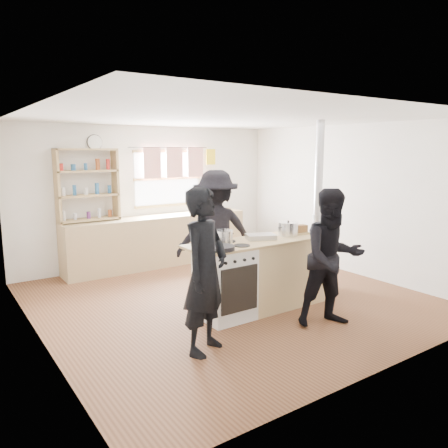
{
  "coord_description": "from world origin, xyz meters",
  "views": [
    {
      "loc": [
        -3.4,
        -4.84,
        2.09
      ],
      "look_at": [
        -0.15,
        -0.1,
        1.1
      ],
      "focal_mm": 35.0,
      "sensor_mm": 36.0,
      "label": 1
    }
  ],
  "objects": [
    {
      "name": "shelving_unit",
      "position": [
        -1.2,
        2.34,
        1.51
      ],
      "size": [
        1.0,
        0.28,
        1.2
      ],
      "color": "tan",
      "rests_on": "back_counter"
    },
    {
      "name": "thermos",
      "position": [
        0.93,
        2.22,
        1.04
      ],
      "size": [
        0.1,
        0.1,
        0.27
      ],
      "primitive_type": "cylinder",
      "color": "silver",
      "rests_on": "back_counter"
    },
    {
      "name": "cooking_island",
      "position": [
        0.14,
        -0.55,
        0.47
      ],
      "size": [
        1.97,
        0.64,
        0.93
      ],
      "color": "white",
      "rests_on": "ground"
    },
    {
      "name": "ground",
      "position": [
        0.0,
        0.0,
        -0.01
      ],
      "size": [
        5.0,
        5.0,
        0.01
      ],
      "primitive_type": "cube",
      "color": "brown",
      "rests_on": "ground"
    },
    {
      "name": "skillet_greens",
      "position": [
        -0.63,
        -0.74,
        0.96
      ],
      "size": [
        0.45,
        0.45,
        0.05
      ],
      "color": "black",
      "rests_on": "cooking_island"
    },
    {
      "name": "bread_board",
      "position": [
        0.82,
        -0.53,
        0.98
      ],
      "size": [
        0.3,
        0.23,
        0.12
      ],
      "color": "tan",
      "rests_on": "cooking_island"
    },
    {
      "name": "person_near_left",
      "position": [
        -1.13,
        -1.18,
        0.86
      ],
      "size": [
        0.75,
        0.66,
        1.72
      ],
      "primitive_type": "imported",
      "rotation": [
        0.0,
        0.0,
        0.49
      ],
      "color": "black",
      "rests_on": "ground"
    },
    {
      "name": "flue_heater",
      "position": [
        1.34,
        -0.37,
        0.65
      ],
      "size": [
        0.35,
        0.35,
        2.5
      ],
      "color": "black",
      "rests_on": "ground"
    },
    {
      "name": "stockpot_stove",
      "position": [
        -0.4,
        -0.45,
        1.01
      ],
      "size": [
        0.23,
        0.23,
        0.19
      ],
      "color": "silver",
      "rests_on": "cooking_island"
    },
    {
      "name": "roast_tray",
      "position": [
        0.14,
        -0.51,
        0.97
      ],
      "size": [
        0.43,
        0.36,
        0.06
      ],
      "color": "silver",
      "rests_on": "cooking_island"
    },
    {
      "name": "person_near_right",
      "position": [
        0.48,
        -1.44,
        0.82
      ],
      "size": [
        0.96,
        0.85,
        1.64
      ],
      "primitive_type": "imported",
      "rotation": [
        0.0,
        0.0,
        -0.34
      ],
      "color": "black",
      "rests_on": "ground"
    },
    {
      "name": "stockpot_counter",
      "position": [
        0.61,
        -0.53,
        1.02
      ],
      "size": [
        0.28,
        0.28,
        0.21
      ],
      "color": "silver",
      "rests_on": "cooking_island"
    },
    {
      "name": "back_counter",
      "position": [
        0.0,
        2.22,
        0.45
      ],
      "size": [
        3.4,
        0.55,
        0.9
      ],
      "primitive_type": "cube",
      "color": "tan",
      "rests_on": "ground"
    },
    {
      "name": "person_far",
      "position": [
        0.02,
        0.35,
        0.9
      ],
      "size": [
        1.3,
        0.95,
        1.8
      ],
      "primitive_type": "imported",
      "rotation": [
        0.0,
        0.0,
        2.87
      ],
      "color": "black",
      "rests_on": "ground"
    }
  ]
}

